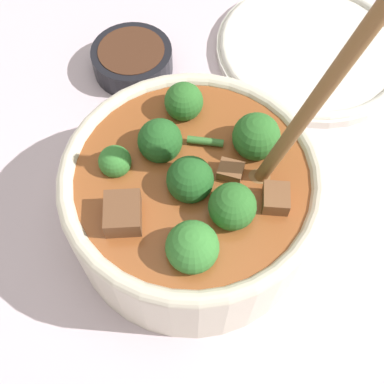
{
  "coord_description": "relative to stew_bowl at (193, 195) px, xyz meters",
  "views": [
    {
      "loc": [
        0.03,
        -0.22,
        0.46
      ],
      "look_at": [
        0.0,
        0.0,
        0.07
      ],
      "focal_mm": 45.0,
      "sensor_mm": 36.0,
      "label": 1
    }
  ],
  "objects": [
    {
      "name": "ground_plane",
      "position": [
        -0.0,
        0.0,
        -0.06
      ],
      "size": [
        4.0,
        4.0,
        0.0
      ],
      "primitive_type": "plane",
      "color": "silver"
    },
    {
      "name": "condiment_bowl",
      "position": [
        -0.11,
        0.21,
        -0.04
      ],
      "size": [
        0.1,
        0.1,
        0.03
      ],
      "color": "black",
      "rests_on": "ground_plane"
    },
    {
      "name": "stew_bowl",
      "position": [
        0.0,
        0.0,
        0.0
      ],
      "size": [
        0.24,
        0.24,
        0.29
      ],
      "color": "beige",
      "rests_on": "ground_plane"
    },
    {
      "name": "empty_plate",
      "position": [
        0.12,
        0.27,
        -0.05
      ],
      "size": [
        0.25,
        0.25,
        0.02
      ],
      "color": "silver",
      "rests_on": "ground_plane"
    }
  ]
}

